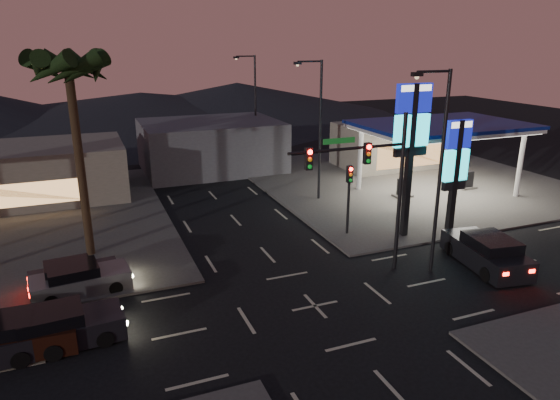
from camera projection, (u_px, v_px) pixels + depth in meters
name	position (u px, v px, depth m)	size (l,w,h in m)	color
ground	(315.00, 306.00, 22.05)	(140.00, 140.00, 0.00)	black
corner_lot_ne	(404.00, 180.00, 41.86)	(24.00, 24.00, 0.12)	#47443F
gas_station	(442.00, 128.00, 36.80)	(12.20, 8.20, 5.47)	silver
convenience_store	(392.00, 145.00, 46.40)	(10.00, 6.00, 4.00)	#726B5B
pylon_sign_tall	(412.00, 131.00, 27.99)	(2.20, 0.35, 9.00)	black
pylon_sign_short	(456.00, 161.00, 28.52)	(1.60, 0.35, 7.00)	black
traffic_signal_mast	(371.00, 173.00, 23.56)	(6.10, 0.39, 8.00)	black
pedestal_signal	(349.00, 189.00, 29.29)	(0.32, 0.39, 4.30)	black
streetlight_near	(438.00, 162.00, 23.61)	(2.14, 0.25, 10.00)	black
streetlight_mid	(318.00, 123.00, 35.12)	(2.14, 0.25, 10.00)	black
streetlight_far	(253.00, 102.00, 47.51)	(2.14, 0.25, 10.00)	black
palm_a	(69.00, 79.00, 24.42)	(4.41, 4.41, 10.86)	black
building_far_west	(8.00, 175.00, 35.96)	(16.00, 8.00, 4.00)	#726B5B
building_far_mid	(211.00, 146.00, 45.10)	(12.00, 9.00, 4.40)	#4C4C51
hill_right	(237.00, 99.00, 79.70)	(50.00, 50.00, 5.00)	black
hill_center	(141.00, 106.00, 74.54)	(60.00, 60.00, 4.00)	black
car_lane_a_front	(59.00, 328.00, 19.02)	(4.81, 2.29, 1.53)	black
car_lane_a_mid	(9.00, 338.00, 18.39)	(4.79, 2.16, 1.54)	black
car_lane_b_front	(79.00, 280.00, 22.97)	(4.58, 2.28, 1.45)	#5E5E61
car_lane_b_mid	(73.00, 276.00, 23.53)	(4.20, 2.03, 1.33)	black
suv_station	(487.00, 252.00, 25.71)	(2.93, 5.43, 1.72)	black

